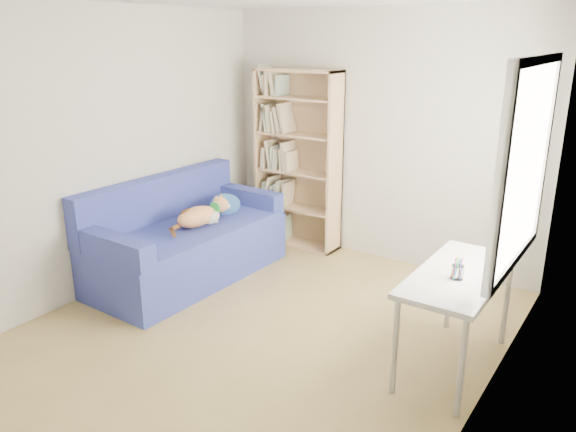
% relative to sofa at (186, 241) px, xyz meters
% --- Properties ---
extents(ground, '(4.00, 4.00, 0.00)m').
position_rel_sofa_xyz_m(ground, '(1.30, -0.44, -0.37)').
color(ground, olive).
rests_on(ground, ground).
extents(room_shell, '(3.54, 4.04, 2.62)m').
position_rel_sofa_xyz_m(room_shell, '(1.40, -0.41, 1.27)').
color(room_shell, silver).
rests_on(room_shell, ground).
extents(sofa, '(1.00, 2.02, 0.99)m').
position_rel_sofa_xyz_m(sofa, '(0.00, 0.00, 0.00)').
color(sofa, navy).
rests_on(sofa, ground).
extents(bookshelf, '(0.99, 0.31, 1.98)m').
position_rel_sofa_xyz_m(bookshelf, '(0.42, 1.39, 0.54)').
color(bookshelf, tan).
rests_on(bookshelf, ground).
extents(desk, '(0.55, 1.19, 0.75)m').
position_rel_sofa_xyz_m(desk, '(2.76, -0.11, 0.30)').
color(desk, silver).
rests_on(desk, ground).
extents(pen_cup, '(0.09, 0.09, 0.16)m').
position_rel_sofa_xyz_m(pen_cup, '(2.78, -0.22, 0.44)').
color(pen_cup, white).
rests_on(pen_cup, desk).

